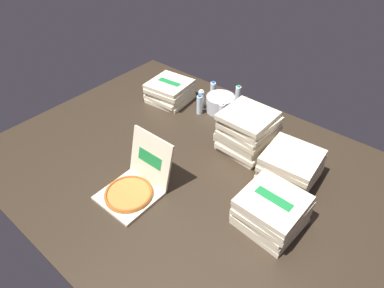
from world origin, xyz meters
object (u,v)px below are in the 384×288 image
at_px(water_bottle_0, 213,91).
at_px(pizza_stack_left_near, 247,132).
at_px(open_pizza_box, 135,185).
at_px(pizza_stack_center_far, 170,91).
at_px(pizza_stack_left_far, 290,166).
at_px(water_bottle_4, 238,95).
at_px(water_bottle_1, 221,113).
at_px(water_bottle_2, 199,105).
at_px(ice_bucket, 220,103).
at_px(water_bottle_3, 201,100).
at_px(pizza_stack_left_mid, 271,211).

bearing_deg(water_bottle_0, pizza_stack_left_near, -33.38).
bearing_deg(open_pizza_box, pizza_stack_center_far, 120.99).
bearing_deg(pizza_stack_left_far, water_bottle_4, 144.47).
relative_size(water_bottle_1, water_bottle_4, 1.00).
bearing_deg(pizza_stack_center_far, water_bottle_2, 0.25).
xyz_separation_m(pizza_stack_left_near, ice_bucket, (-0.52, 0.34, -0.11)).
distance_m(water_bottle_2, water_bottle_3, 0.10).
distance_m(open_pizza_box, water_bottle_0, 1.45).
distance_m(pizza_stack_left_mid, water_bottle_1, 1.20).
height_order(pizza_stack_left_mid, water_bottle_2, pizza_stack_left_mid).
relative_size(pizza_stack_left_far, water_bottle_2, 2.07).
xyz_separation_m(pizza_stack_center_far, water_bottle_2, (0.39, 0.00, -0.00)).
relative_size(open_pizza_box, water_bottle_0, 2.43).
xyz_separation_m(water_bottle_2, water_bottle_3, (-0.05, 0.08, 0.00)).
bearing_deg(open_pizza_box, water_bottle_2, 104.09).
height_order(pizza_stack_left_far, water_bottle_1, pizza_stack_left_far).
distance_m(pizza_stack_center_far, water_bottle_3, 0.35).
height_order(pizza_stack_left_near, pizza_stack_left_far, pizza_stack_left_near).
bearing_deg(water_bottle_0, water_bottle_1, -41.54).
bearing_deg(water_bottle_2, water_bottle_1, 6.03).
xyz_separation_m(ice_bucket, water_bottle_2, (-0.13, -0.17, 0.02)).
height_order(open_pizza_box, water_bottle_0, open_pizza_box).
relative_size(water_bottle_0, water_bottle_4, 1.00).
relative_size(pizza_stack_left_mid, water_bottle_4, 2.09).
relative_size(pizza_stack_center_far, pizza_stack_left_mid, 1.05).
xyz_separation_m(water_bottle_1, water_bottle_3, (-0.29, 0.06, 0.00)).
bearing_deg(ice_bucket, open_pizza_box, -83.27).
height_order(ice_bucket, water_bottle_3, water_bottle_3).
xyz_separation_m(water_bottle_0, water_bottle_3, (0.01, -0.21, 0.00)).
bearing_deg(pizza_stack_left_far, water_bottle_1, 161.87).
relative_size(pizza_stack_left_far, water_bottle_1, 2.07).
bearing_deg(water_bottle_4, pizza_stack_left_mid, -48.20).
xyz_separation_m(pizza_stack_center_far, ice_bucket, (0.52, 0.17, -0.02)).
distance_m(pizza_stack_left_mid, pizza_stack_left_far, 0.48).
relative_size(pizza_stack_center_far, water_bottle_1, 2.18).
xyz_separation_m(pizza_stack_left_far, water_bottle_0, (-1.14, 0.54, -0.03)).
distance_m(pizza_stack_left_mid, water_bottle_2, 1.39).
bearing_deg(pizza_stack_center_far, pizza_stack_left_far, -9.53).
bearing_deg(pizza_stack_left_far, pizza_stack_left_near, 169.45).
relative_size(water_bottle_1, water_bottle_3, 1.00).
xyz_separation_m(pizza_stack_center_far, water_bottle_1, (0.64, 0.03, -0.00)).
distance_m(pizza_stack_center_far, ice_bucket, 0.55).
height_order(pizza_stack_left_mid, water_bottle_0, pizza_stack_left_mid).
height_order(pizza_stack_left_near, water_bottle_4, pizza_stack_left_near).
height_order(open_pizza_box, water_bottle_1, open_pizza_box).
xyz_separation_m(open_pizza_box, pizza_stack_left_mid, (0.91, 0.39, 0.05)).
relative_size(open_pizza_box, ice_bucket, 1.78).
bearing_deg(ice_bucket, water_bottle_4, 74.60).
bearing_deg(pizza_stack_left_near, pizza_stack_left_mid, -45.72).
bearing_deg(pizza_stack_center_far, water_bottle_0, 41.67).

